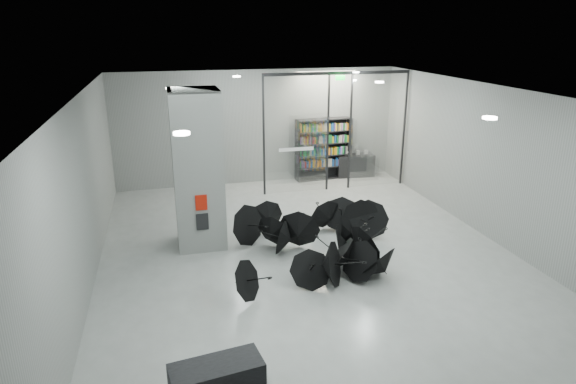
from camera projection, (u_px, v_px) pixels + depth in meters
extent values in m
plane|color=gray|center=(316.00, 266.00, 11.75)|extent=(14.00, 14.00, 0.00)
cube|color=slate|center=(319.00, 96.00, 10.47)|extent=(10.00, 14.00, 0.02)
cube|color=slate|center=(258.00, 127.00, 17.54)|extent=(10.00, 0.02, 4.00)
cube|color=slate|center=(79.00, 205.00, 9.94)|extent=(0.02, 14.00, 4.00)
cube|color=slate|center=(510.00, 171.00, 12.28)|extent=(0.02, 14.00, 4.00)
cube|color=slate|center=(198.00, 170.00, 12.36)|extent=(1.20, 1.20, 4.00)
cube|color=#A50A07|center=(201.00, 203.00, 12.00)|extent=(0.28, 0.04, 0.38)
cube|color=black|center=(202.00, 222.00, 12.16)|extent=(0.30, 0.03, 0.42)
cube|color=#0CE533|center=(340.00, 78.00, 15.96)|extent=(0.30, 0.06, 0.15)
cube|color=silver|center=(296.00, 134.00, 16.39)|extent=(2.20, 0.02, 3.95)
cube|color=silver|center=(378.00, 130.00, 17.07)|extent=(2.00, 0.02, 3.95)
cube|color=black|center=(264.00, 136.00, 16.14)|extent=(0.06, 0.06, 4.00)
cube|color=black|center=(328.00, 133.00, 16.65)|extent=(0.06, 0.06, 4.00)
cube|color=black|center=(350.00, 132.00, 16.84)|extent=(0.06, 0.06, 4.00)
cube|color=black|center=(404.00, 129.00, 17.30)|extent=(0.06, 0.06, 4.00)
cube|color=black|center=(338.00, 73.00, 16.10)|extent=(5.00, 0.08, 0.10)
cube|color=black|center=(217.00, 377.00, 7.72)|extent=(1.51, 0.81, 0.46)
cube|color=black|center=(355.00, 165.00, 18.69)|extent=(1.44, 0.69, 0.83)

